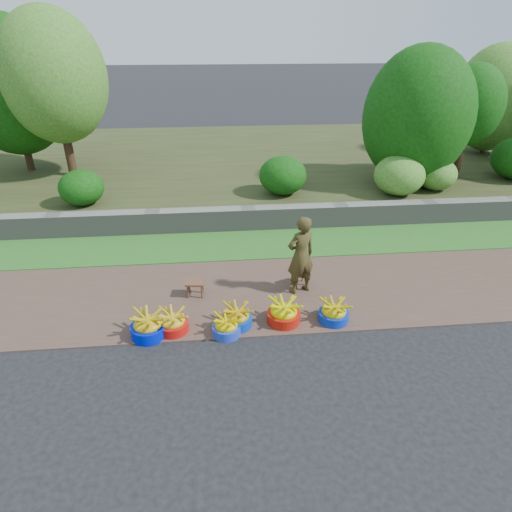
{
  "coord_description": "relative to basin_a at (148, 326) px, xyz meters",
  "views": [
    {
      "loc": [
        -0.7,
        -5.27,
        4.25
      ],
      "look_at": [
        -0.08,
        1.3,
        0.75
      ],
      "focal_mm": 30.0,
      "sensor_mm": 36.0,
      "label": 1
    }
  ],
  "objects": [
    {
      "name": "basin_e",
      "position": [
        2.15,
        0.14,
        -0.0
      ],
      "size": [
        0.54,
        0.54,
        0.41
      ],
      "color": "#AC170A",
      "rests_on": "ground"
    },
    {
      "name": "stool_left",
      "position": [
        0.7,
        1.06,
        0.06
      ],
      "size": [
        0.35,
        0.28,
        0.29
      ],
      "rotation": [
        0.0,
        0.0,
        -0.11
      ],
      "color": "brown",
      "rests_on": "dirt_shoulder"
    },
    {
      "name": "retaining_wall",
      "position": [
        1.86,
        3.89,
        0.09
      ],
      "size": [
        80.0,
        0.35,
        0.55
      ],
      "primitive_type": "cube",
      "color": "slate",
      "rests_on": "ground"
    },
    {
      "name": "basin_a",
      "position": [
        0.0,
        0.0,
        0.0
      ],
      "size": [
        0.56,
        0.56,
        0.42
      ],
      "color": "#0013D7",
      "rests_on": "ground"
    },
    {
      "name": "basin_b",
      "position": [
        0.37,
        0.08,
        -0.02
      ],
      "size": [
        0.5,
        0.5,
        0.37
      ],
      "color": "#BA120C",
      "rests_on": "ground"
    },
    {
      "name": "earth_bank",
      "position": [
        1.86,
        8.79,
        0.06
      ],
      "size": [
        80.0,
        10.0,
        0.5
      ],
      "primitive_type": "cube",
      "color": "#343B1C",
      "rests_on": "ground"
    },
    {
      "name": "vendor_woman",
      "position": [
        2.57,
        1.03,
        0.57
      ],
      "size": [
        0.62,
        0.51,
        1.47
      ],
      "primitive_type": "imported",
      "rotation": [
        0.0,
        0.0,
        3.5
      ],
      "color": "black",
      "rests_on": "dirt_shoulder"
    },
    {
      "name": "ground_plane",
      "position": [
        1.86,
        -0.21,
        -0.19
      ],
      "size": [
        120.0,
        120.0,
        0.0
      ],
      "primitive_type": "plane",
      "color": "black",
      "rests_on": "ground"
    },
    {
      "name": "dirt_shoulder",
      "position": [
        1.86,
        1.04,
        -0.18
      ],
      "size": [
        80.0,
        2.5,
        0.02
      ],
      "primitive_type": "cube",
      "color": "#4F382E",
      "rests_on": "ground"
    },
    {
      "name": "basin_c",
      "position": [
        1.21,
        -0.08,
        -0.04
      ],
      "size": [
        0.45,
        0.45,
        0.33
      ],
      "color": "blue",
      "rests_on": "ground"
    },
    {
      "name": "vegetation",
      "position": [
        4.89,
        6.7,
        2.42
      ],
      "size": [
        33.61,
        6.67,
        4.65
      ],
      "color": "#332114",
      "rests_on": "earth_bank"
    },
    {
      "name": "grass_verge",
      "position": [
        1.86,
        3.04,
        -0.17
      ],
      "size": [
        80.0,
        1.5,
        0.04
      ],
      "primitive_type": "cube",
      "color": "#2B6B22",
      "rests_on": "ground"
    },
    {
      "name": "basin_f",
      "position": [
        2.97,
        0.1,
        -0.02
      ],
      "size": [
        0.5,
        0.5,
        0.37
      ],
      "color": "#0A2BAF",
      "rests_on": "ground"
    },
    {
      "name": "stool_right",
      "position": [
        2.62,
        1.24,
        0.05
      ],
      "size": [
        0.37,
        0.33,
        0.27
      ],
      "rotation": [
        0.0,
        0.0,
        0.39
      ],
      "color": "brown",
      "rests_on": "dirt_shoulder"
    },
    {
      "name": "basin_d",
      "position": [
        1.38,
        0.12,
        -0.02
      ],
      "size": [
        0.5,
        0.5,
        0.38
      ],
      "color": "#0734AA",
      "rests_on": "ground"
    }
  ]
}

